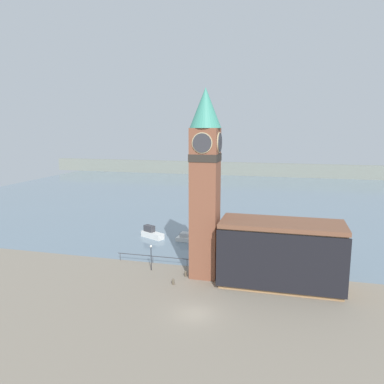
{
  "coord_description": "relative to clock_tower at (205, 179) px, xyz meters",
  "views": [
    {
      "loc": [
        8.5,
        -34.05,
        18.54
      ],
      "look_at": [
        -2.24,
        7.47,
        11.13
      ],
      "focal_mm": 35.0,
      "sensor_mm": 36.0,
      "label": 1
    }
  ],
  "objects": [
    {
      "name": "ground_plane",
      "position": [
        1.23,
        -9.95,
        -12.31
      ],
      "size": [
        160.0,
        160.0,
        0.0
      ],
      "primitive_type": "plane",
      "color": "gray"
    },
    {
      "name": "water",
      "position": [
        1.23,
        62.6,
        -12.32
      ],
      "size": [
        160.0,
        120.0,
        0.0
      ],
      "color": "slate",
      "rests_on": "ground_plane"
    },
    {
      "name": "far_shoreline",
      "position": [
        1.23,
        102.6,
        -9.81
      ],
      "size": [
        180.0,
        3.0,
        5.0
      ],
      "color": "gray",
      "rests_on": "water"
    },
    {
      "name": "pier_railing",
      "position": [
        -7.85,
        2.35,
        -11.36
      ],
      "size": [
        10.4,
        0.08,
        1.09
      ],
      "color": "#333338",
      "rests_on": "ground_plane"
    },
    {
      "name": "clock_tower",
      "position": [
        0.0,
        0.0,
        0.0
      ],
      "size": [
        3.77,
        3.77,
        23.2
      ],
      "color": "brown",
      "rests_on": "ground_plane"
    },
    {
      "name": "pier_building",
      "position": [
        9.32,
        -0.69,
        -8.42
      ],
      "size": [
        14.32,
        6.21,
        7.74
      ],
      "color": "#9E754C",
      "rests_on": "ground_plane"
    },
    {
      "name": "boat_near",
      "position": [
        -5.04,
        13.57,
        -11.82
      ],
      "size": [
        5.95,
        2.63,
        1.36
      ],
      "rotation": [
        0.0,
        0.0,
        -0.09
      ],
      "color": "silver",
      "rests_on": "water"
    },
    {
      "name": "boat_far",
      "position": [
        -12.35,
        13.91,
        -11.57
      ],
      "size": [
        4.52,
        3.23,
        2.03
      ],
      "rotation": [
        0.0,
        0.0,
        -0.47
      ],
      "color": "silver",
      "rests_on": "water"
    },
    {
      "name": "mooring_bollard_near",
      "position": [
        -3.03,
        -3.68,
        -11.93
      ],
      "size": [
        0.34,
        0.34,
        0.72
      ],
      "color": "brown",
      "rests_on": "ground_plane"
    },
    {
      "name": "mooring_bollard_far",
      "position": [
        -2.26,
        -0.94,
        -11.92
      ],
      "size": [
        0.31,
        0.31,
        0.73
      ],
      "color": "brown",
      "rests_on": "ground_plane"
    },
    {
      "name": "lamp_post",
      "position": [
        -7.16,
        -0.09,
        -9.85
      ],
      "size": [
        0.32,
        0.32,
        3.46
      ],
      "color": "black",
      "rests_on": "ground_plane"
    }
  ]
}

